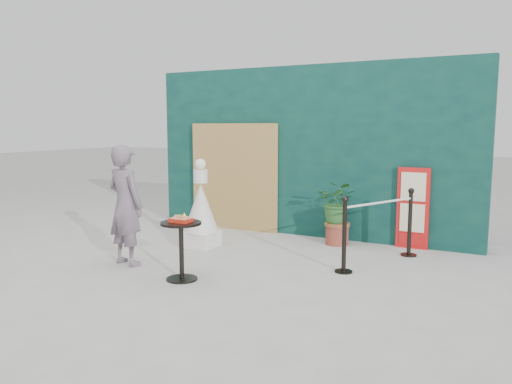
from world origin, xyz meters
name	(u,v)px	position (x,y,z in m)	size (l,w,h in m)	color
ground	(212,281)	(0.00, 0.00, 0.00)	(60.00, 60.00, 0.00)	#ADAAA5
back_wall	(307,152)	(0.00, 3.15, 1.50)	(6.00, 0.30, 3.00)	#0A2C2D
bamboo_fence	(234,177)	(-1.40, 2.94, 1.00)	(1.80, 0.08, 2.00)	tan
woman	(125,205)	(-1.49, 0.10, 0.85)	(0.62, 0.41, 1.70)	slate
menu_board	(413,208)	(1.90, 2.95, 0.65)	(0.50, 0.07, 1.30)	red
statue	(201,211)	(-1.14, 1.45, 0.59)	(0.56, 0.56, 1.43)	white
cafe_table	(181,242)	(-0.37, -0.13, 0.50)	(0.52, 0.52, 0.75)	black
food_basket	(181,219)	(-0.37, -0.13, 0.79)	(0.26, 0.19, 0.11)	red
planter	(338,208)	(0.76, 2.64, 0.61)	(0.62, 0.54, 1.06)	brown
stanchion_barrier	(379,229)	(1.65, 1.81, 0.49)	(0.84, 1.54, 1.03)	black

